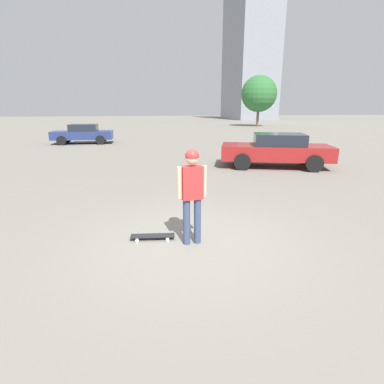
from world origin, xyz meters
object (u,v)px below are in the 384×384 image
at_px(skateboard, 153,236).
at_px(car_parked_far, 83,134).
at_px(car_parked_near, 276,150).
at_px(person, 192,187).

height_order(skateboard, car_parked_far, car_parked_far).
height_order(car_parked_near, car_parked_far, car_parked_near).
xyz_separation_m(person, skateboard, (0.34, 0.69, -1.02)).
distance_m(car_parked_near, car_parked_far, 14.68).
bearing_deg(person, skateboard, 151.44).
xyz_separation_m(person, car_parked_far, (18.21, 3.61, -0.36)).
relative_size(person, skateboard, 2.04).
height_order(person, car_parked_far, person).
bearing_deg(car_parked_far, skateboard, 103.24).
relative_size(skateboard, car_parked_near, 0.18).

